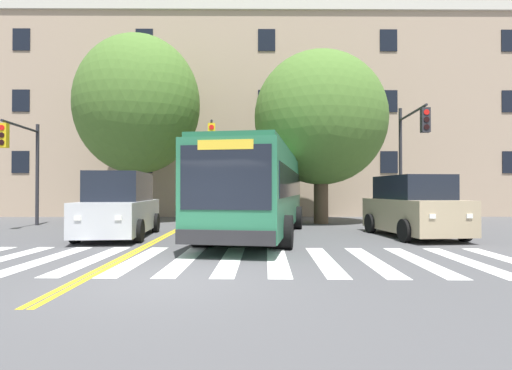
# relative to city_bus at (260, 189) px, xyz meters

# --- Properties ---
(ground_plane) EXTENTS (120.00, 120.00, 0.00)m
(ground_plane) POSITION_rel_city_bus_xyz_m (-1.89, -7.58, -1.74)
(ground_plane) COLOR #4C4C4F
(crosswalk) EXTENTS (15.31, 4.56, 0.01)m
(crosswalk) POSITION_rel_city_bus_xyz_m (-1.36, -5.46, -1.73)
(crosswalk) COLOR white
(crosswalk) RESTS_ON ground
(lane_line_yellow_inner) EXTENTS (0.12, 36.00, 0.01)m
(lane_line_yellow_inner) POSITION_rel_city_bus_xyz_m (-3.58, 8.54, -1.73)
(lane_line_yellow_inner) COLOR gold
(lane_line_yellow_inner) RESTS_ON ground
(lane_line_yellow_outer) EXTENTS (0.12, 36.00, 0.01)m
(lane_line_yellow_outer) POSITION_rel_city_bus_xyz_m (-3.42, 8.54, -1.73)
(lane_line_yellow_outer) COLOR gold
(lane_line_yellow_outer) RESTS_ON ground
(city_bus) EXTENTS (4.32, 11.61, 3.18)m
(city_bus) POSITION_rel_city_bus_xyz_m (0.00, 0.00, 0.00)
(city_bus) COLOR #28704C
(city_bus) RESTS_ON ground
(car_silver_near_lane) EXTENTS (2.52, 5.30, 2.34)m
(car_silver_near_lane) POSITION_rel_city_bus_xyz_m (-5.07, -0.67, -0.63)
(car_silver_near_lane) COLOR #B7BABF
(car_silver_near_lane) RESTS_ON ground
(car_tan_far_lane) EXTENTS (2.63, 4.85, 2.23)m
(car_tan_far_lane) POSITION_rel_city_bus_xyz_m (5.59, -0.63, -0.67)
(car_tan_far_lane) COLOR tan
(car_tan_far_lane) RESTS_ON ground
(car_white_behind_bus) EXTENTS (2.36, 3.86, 1.84)m
(car_white_behind_bus) POSITION_rel_city_bus_xyz_m (1.15, 8.98, -0.90)
(car_white_behind_bus) COLOR white
(car_white_behind_bus) RESTS_ON ground
(traffic_light_near_corner) EXTENTS (0.50, 3.65, 5.73)m
(traffic_light_near_corner) POSITION_rel_city_bus_xyz_m (6.89, 2.90, 2.05)
(traffic_light_near_corner) COLOR #28282D
(traffic_light_near_corner) RESTS_ON ground
(traffic_light_far_corner) EXTENTS (0.53, 3.32, 4.90)m
(traffic_light_far_corner) POSITION_rel_city_bus_xyz_m (-10.60, 2.82, 1.58)
(traffic_light_far_corner) COLOR #28282D
(traffic_light_far_corner) RESTS_ON ground
(traffic_light_overhead) EXTENTS (0.56, 2.90, 5.25)m
(traffic_light_overhead) POSITION_rel_city_bus_xyz_m (-2.35, 4.76, 1.80)
(traffic_light_overhead) COLOR #28282D
(traffic_light_overhead) RESTS_ON ground
(street_tree_curbside_large) EXTENTS (8.02, 7.55, 8.81)m
(street_tree_curbside_large) POSITION_rel_city_bus_xyz_m (3.21, 5.15, 3.64)
(street_tree_curbside_large) COLOR brown
(street_tree_curbside_large) RESTS_ON ground
(street_tree_curbside_small) EXTENTS (9.38, 9.25, 10.05)m
(street_tree_curbside_small) POSITION_rel_city_bus_xyz_m (-6.51, 6.34, 4.56)
(street_tree_curbside_small) COLOR brown
(street_tree_curbside_small) RESTS_ON ground
(building_facade) EXTENTS (39.02, 7.01, 13.93)m
(building_facade) POSITION_rel_city_bus_xyz_m (0.61, 13.59, 5.24)
(building_facade) COLOR tan
(building_facade) RESTS_ON ground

